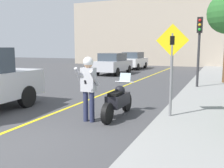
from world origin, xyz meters
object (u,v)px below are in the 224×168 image
traffic_light (199,39)px  crossing_sign (172,61)px  motorcycle (118,101)px  parked_car_white (133,60)px  parked_car_silver (113,63)px  person_biker (88,82)px

traffic_light → crossing_sign: bearing=-92.1°
motorcycle → parked_car_white: parked_car_white is taller
parked_car_white → parked_car_silver: bearing=-88.7°
crossing_sign → traffic_light: bearing=87.9°
person_biker → traffic_light: size_ratio=0.53×
parked_car_white → person_biker: bearing=-75.3°
person_biker → crossing_sign: bearing=27.7°
motorcycle → parked_car_silver: 12.55m
crossing_sign → parked_car_silver: 13.00m
crossing_sign → parked_car_white: size_ratio=0.62×
person_biker → parked_car_white: (-4.63, 17.69, -0.28)m
motorcycle → parked_car_white: 17.68m
parked_car_silver → parked_car_white: 5.42m
person_biker → traffic_light: bearing=72.3°
person_biker → motorcycle: bearing=54.8°
person_biker → traffic_light: traffic_light is taller
motorcycle → parked_car_white: size_ratio=0.51×
person_biker → traffic_light: (2.30, 7.20, 1.39)m
traffic_light → parked_car_white: 12.69m
parked_car_silver → person_biker: bearing=-69.8°
person_biker → parked_car_white: 18.29m
motorcycle → crossing_sign: bearing=10.7°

